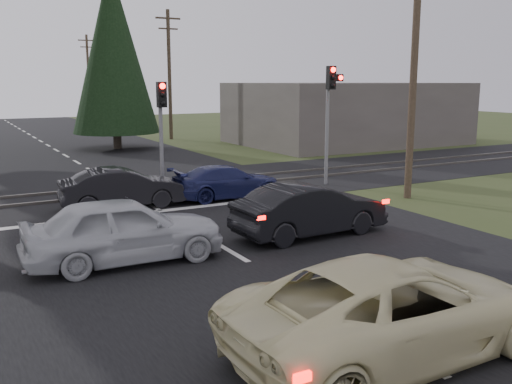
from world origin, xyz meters
TOP-DOWN VIEW (x-y plane):
  - ground at (0.00, 0.00)m, footprint 120.00×120.00m
  - road at (0.00, 10.00)m, footprint 14.00×100.00m
  - rail_corridor at (0.00, 12.00)m, footprint 120.00×8.00m
  - stop_line at (0.00, 8.20)m, footprint 13.00×0.35m
  - rail_near at (0.00, 11.20)m, footprint 120.00×0.12m
  - rail_far at (0.00, 12.80)m, footprint 120.00×0.12m
  - traffic_signal_right at (7.55, 9.47)m, footprint 0.68×0.48m
  - traffic_signal_center at (1.00, 10.68)m, footprint 0.32×0.48m
  - utility_pole_near at (8.50, 6.00)m, footprint 1.80×0.26m
  - utility_pole_mid at (8.50, 30.00)m, footprint 1.80×0.26m
  - utility_pole_far at (8.50, 55.00)m, footprint 1.80×0.26m
  - conifer_tree at (3.50, 26.00)m, footprint 5.20×5.20m
  - building_right at (18.00, 22.00)m, footprint 14.00×10.00m
  - cream_coupe at (-0.20, -2.82)m, footprint 5.43×2.61m
  - dark_hatchback at (2.57, 3.47)m, footprint 4.36×1.67m
  - silver_car at (-2.50, 3.58)m, footprint 4.58×1.94m
  - blue_sedan at (2.81, 9.09)m, footprint 4.07×1.72m
  - dark_car_far at (-0.92, 9.32)m, footprint 4.09×1.69m

SIDE VIEW (x-z plane):
  - ground at x=0.00m, z-range 0.00..0.00m
  - road at x=0.00m, z-range 0.00..0.01m
  - rail_corridor at x=0.00m, z-range 0.00..0.01m
  - stop_line at x=0.00m, z-range 0.01..0.01m
  - rail_near at x=0.00m, z-range 0.00..0.10m
  - rail_far at x=0.00m, z-range 0.00..0.10m
  - blue_sedan at x=2.81m, z-range 0.00..1.17m
  - dark_car_far at x=-0.92m, z-range 0.00..1.32m
  - dark_hatchback at x=2.57m, z-range 0.00..1.42m
  - cream_coupe at x=-0.20m, z-range 0.00..1.49m
  - silver_car at x=-2.50m, z-range 0.00..1.55m
  - building_right at x=18.00m, z-range 0.00..4.00m
  - traffic_signal_center at x=1.00m, z-range 0.76..4.86m
  - traffic_signal_right at x=7.55m, z-range 0.96..5.66m
  - utility_pole_near at x=8.50m, z-range 0.23..9.23m
  - utility_pole_mid at x=8.50m, z-range 0.23..9.23m
  - utility_pole_far at x=8.50m, z-range 0.23..9.23m
  - conifer_tree at x=3.50m, z-range 0.49..11.49m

